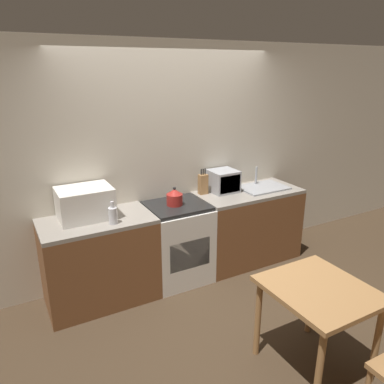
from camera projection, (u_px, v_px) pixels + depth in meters
name	position (u px, v px, depth m)	size (l,w,h in m)	color
ground_plane	(221.00, 311.00, 3.74)	(16.00, 16.00, 0.00)	#3D2D1E
wall_back	(170.00, 161.00, 4.26)	(10.00, 0.06, 2.60)	beige
counter_left_run	(100.00, 260.00, 3.80)	(1.10, 0.62, 0.90)	brown
counter_right_run	(247.00, 225.00, 4.64)	(1.28, 0.62, 0.90)	brown
stove_range	(177.00, 242.00, 4.20)	(0.66, 0.62, 0.90)	silver
kettle	(175.00, 197.00, 4.02)	(0.17, 0.17, 0.20)	maroon
microwave	(85.00, 203.00, 3.65)	(0.52, 0.40, 0.31)	silver
bottle	(113.00, 215.00, 3.54)	(0.08, 0.08, 0.22)	silver
knife_block	(203.00, 184.00, 4.36)	(0.10, 0.08, 0.30)	#9E7042
toaster_oven	(223.00, 181.00, 4.44)	(0.31, 0.30, 0.26)	#999BA0
sink_basin	(263.00, 187.00, 4.60)	(0.58, 0.41, 0.24)	#999BA0
dining_table	(318.00, 300.00, 2.85)	(0.72, 0.78, 0.74)	#9E7042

